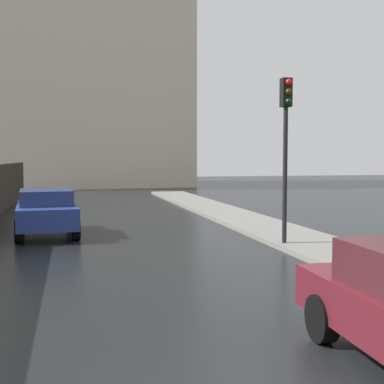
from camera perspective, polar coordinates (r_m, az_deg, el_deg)
car_blue_mid_road at (r=16.45m, az=-16.00°, el=-2.05°), size 2.04×3.98×1.43m
traffic_light at (r=13.73m, az=10.47°, el=6.90°), size 0.26×0.39×4.36m
distant_tower at (r=46.55m, az=-11.38°, el=15.14°), size 16.49×12.91×23.20m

